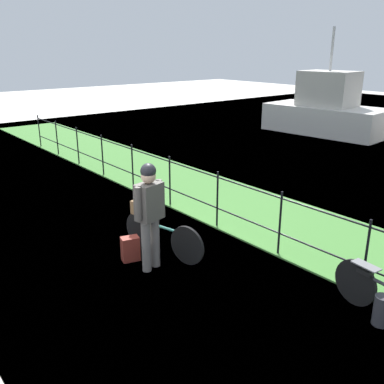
{
  "coord_description": "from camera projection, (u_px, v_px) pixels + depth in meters",
  "views": [
    {
      "loc": [
        5.59,
        -2.83,
        3.26
      ],
      "look_at": [
        0.15,
        1.6,
        0.9
      ],
      "focal_mm": 40.3,
      "sensor_mm": 36.0,
      "label": 1
    }
  ],
  "objects": [
    {
      "name": "mooring_bollard",
      "position": [
        382.0,
        311.0,
        5.28
      ],
      "size": [
        0.2,
        0.2,
        0.39
      ],
      "primitive_type": "cylinder",
      "color": "#38383D",
      "rests_on": "ground"
    },
    {
      "name": "ground_plane",
      "position": [
        108.0,
        263.0,
        6.84
      ],
      "size": [
        60.0,
        60.0,
        0.0
      ],
      "primitive_type": "plane",
      "color": "beige"
    },
    {
      "name": "cyclist_person",
      "position": [
        149.0,
        208.0,
        6.39
      ],
      "size": [
        0.34,
        0.53,
        1.68
      ],
      "color": "slate",
      "rests_on": "ground"
    },
    {
      "name": "grass_strip",
      "position": [
        257.0,
        213.0,
        8.91
      ],
      "size": [
        27.0,
        2.4,
        0.03
      ],
      "primitive_type": "cube",
      "color": "#478438",
      "rests_on": "ground"
    },
    {
      "name": "bicycle_main",
      "position": [
        162.0,
        236.0,
        7.03
      ],
      "size": [
        1.61,
        0.42,
        0.64
      ],
      "color": "black",
      "rests_on": "ground"
    },
    {
      "name": "wooden_crate",
      "position": [
        145.0,
        207.0,
        7.11
      ],
      "size": [
        0.44,
        0.38,
        0.23
      ],
      "primitive_type": "cube",
      "rotation": [
        0.0,
        0.0,
        0.23
      ],
      "color": "brown",
      "rests_on": "bicycle_main"
    },
    {
      "name": "iron_fence",
      "position": [
        217.0,
        196.0,
        8.04
      ],
      "size": [
        18.04,
        0.04,
        1.1
      ],
      "color": "black",
      "rests_on": "ground"
    },
    {
      "name": "terrier_dog",
      "position": [
        146.0,
        197.0,
        7.04
      ],
      "size": [
        0.32,
        0.2,
        0.18
      ],
      "color": "silver",
      "rests_on": "wooden_crate"
    },
    {
      "name": "backpack_on_paving",
      "position": [
        130.0,
        249.0,
        6.89
      ],
      "size": [
        0.25,
        0.32,
        0.4
      ],
      "primitive_type": "cube",
      "rotation": [
        0.0,
        0.0,
        1.3
      ],
      "color": "maroon",
      "rests_on": "ground"
    },
    {
      "name": "moored_boat_near",
      "position": [
        326.0,
        111.0,
        17.02
      ],
      "size": [
        4.82,
        2.52,
        4.0
      ],
      "color": "silver",
      "rests_on": "ground"
    }
  ]
}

